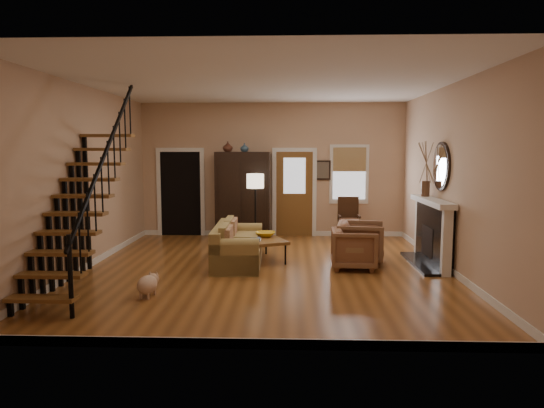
{
  "coord_description": "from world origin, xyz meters",
  "views": [
    {
      "loc": [
        0.41,
        -8.53,
        2.16
      ],
      "look_at": [
        0.1,
        0.4,
        1.15
      ],
      "focal_mm": 32.0,
      "sensor_mm": 36.0,
      "label": 1
    }
  ],
  "objects_px": {
    "armoire": "(243,195)",
    "floor_lamp": "(255,211)",
    "armchair_left": "(354,249)",
    "armchair_right": "(361,242)",
    "sofa": "(238,245)",
    "side_chair": "(349,219)",
    "coffee_table": "(263,249)"
  },
  "relations": [
    {
      "from": "sofa",
      "to": "coffee_table",
      "type": "xyz_separation_m",
      "value": [
        0.45,
        0.3,
        -0.15
      ]
    },
    {
      "from": "armchair_left",
      "to": "coffee_table",
      "type": "bearing_deg",
      "value": 73.41
    },
    {
      "from": "armoire",
      "to": "floor_lamp",
      "type": "height_order",
      "value": "armoire"
    },
    {
      "from": "sofa",
      "to": "floor_lamp",
      "type": "distance_m",
      "value": 1.57
    },
    {
      "from": "floor_lamp",
      "to": "armchair_left",
      "type": "bearing_deg",
      "value": -43.0
    },
    {
      "from": "armoire",
      "to": "sofa",
      "type": "bearing_deg",
      "value": -86.67
    },
    {
      "from": "sofa",
      "to": "armoire",
      "type": "bearing_deg",
      "value": 91.87
    },
    {
      "from": "coffee_table",
      "to": "armoire",
      "type": "bearing_deg",
      "value": 104.15
    },
    {
      "from": "armchair_right",
      "to": "side_chair",
      "type": "relative_size",
      "value": 0.85
    },
    {
      "from": "armchair_left",
      "to": "armchair_right",
      "type": "height_order",
      "value": "armchair_right"
    },
    {
      "from": "armchair_right",
      "to": "side_chair",
      "type": "xyz_separation_m",
      "value": [
        0.06,
        2.33,
        0.11
      ]
    },
    {
      "from": "armchair_left",
      "to": "floor_lamp",
      "type": "height_order",
      "value": "floor_lamp"
    },
    {
      "from": "armoire",
      "to": "coffee_table",
      "type": "bearing_deg",
      "value": -75.85
    },
    {
      "from": "floor_lamp",
      "to": "sofa",
      "type": "bearing_deg",
      "value": -98.68
    },
    {
      "from": "armchair_left",
      "to": "floor_lamp",
      "type": "relative_size",
      "value": 0.49
    },
    {
      "from": "floor_lamp",
      "to": "armchair_right",
      "type": "bearing_deg",
      "value": -32.11
    },
    {
      "from": "coffee_table",
      "to": "armchair_right",
      "type": "relative_size",
      "value": 1.32
    },
    {
      "from": "coffee_table",
      "to": "side_chair",
      "type": "bearing_deg",
      "value": 48.42
    },
    {
      "from": "floor_lamp",
      "to": "side_chair",
      "type": "bearing_deg",
      "value": 25.0
    },
    {
      "from": "armchair_right",
      "to": "side_chair",
      "type": "bearing_deg",
      "value": 7.37
    },
    {
      "from": "sofa",
      "to": "side_chair",
      "type": "xyz_separation_m",
      "value": [
        2.39,
        2.49,
        0.14
      ]
    },
    {
      "from": "armoire",
      "to": "floor_lamp",
      "type": "xyz_separation_m",
      "value": [
        0.38,
        -1.21,
        -0.23
      ]
    },
    {
      "from": "sofa",
      "to": "coffee_table",
      "type": "distance_m",
      "value": 0.56
    },
    {
      "from": "armchair_left",
      "to": "side_chair",
      "type": "height_order",
      "value": "side_chair"
    },
    {
      "from": "armoire",
      "to": "coffee_table",
      "type": "relative_size",
      "value": 1.82
    },
    {
      "from": "coffee_table",
      "to": "armchair_left",
      "type": "bearing_deg",
      "value": -19.6
    },
    {
      "from": "armchair_left",
      "to": "armchair_right",
      "type": "distance_m",
      "value": 0.5
    },
    {
      "from": "armchair_right",
      "to": "floor_lamp",
      "type": "xyz_separation_m",
      "value": [
        -2.1,
        1.32,
        0.42
      ]
    },
    {
      "from": "sofa",
      "to": "side_chair",
      "type": "bearing_deg",
      "value": 44.73
    },
    {
      "from": "coffee_table",
      "to": "floor_lamp",
      "type": "distance_m",
      "value": 1.34
    },
    {
      "from": "sofa",
      "to": "armchair_right",
      "type": "height_order",
      "value": "armchair_right"
    },
    {
      "from": "coffee_table",
      "to": "side_chair",
      "type": "height_order",
      "value": "side_chair"
    }
  ]
}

